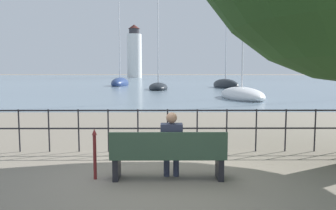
% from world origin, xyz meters
% --- Properties ---
extents(ground_plane, '(1000.00, 1000.00, 0.00)m').
position_xyz_m(ground_plane, '(0.00, 0.00, 0.00)').
color(ground_plane, gray).
extents(harbor_water, '(600.00, 300.00, 0.01)m').
position_xyz_m(harbor_water, '(0.00, 160.18, 0.00)').
color(harbor_water, slate).
rests_on(harbor_water, ground_plane).
extents(park_bench, '(2.08, 0.45, 0.90)m').
position_xyz_m(park_bench, '(0.00, -0.07, 0.44)').
color(park_bench, '#334C38').
rests_on(park_bench, ground_plane).
extents(seated_person_left, '(0.40, 0.35, 1.23)m').
position_xyz_m(seated_person_left, '(0.06, 0.01, 0.67)').
color(seated_person_left, '#2D3347').
rests_on(seated_person_left, ground_plane).
extents(promenade_railing, '(13.12, 0.04, 1.05)m').
position_xyz_m(promenade_railing, '(-0.00, 2.09, 0.69)').
color(promenade_railing, black).
rests_on(promenade_railing, ground_plane).
extents(closed_umbrella, '(0.09, 0.09, 0.93)m').
position_xyz_m(closed_umbrella, '(-1.33, -0.01, 0.52)').
color(closed_umbrella, maroon).
rests_on(closed_umbrella, ground_plane).
extents(sailboat_1, '(3.32, 7.70, 11.06)m').
position_xyz_m(sailboat_1, '(7.77, 37.03, 0.38)').
color(sailboat_1, black).
rests_on(sailboat_1, ground_plane).
extents(sailboat_2, '(2.65, 7.53, 13.02)m').
position_xyz_m(sailboat_2, '(-7.00, 44.11, 0.41)').
color(sailboat_2, navy).
rests_on(sailboat_2, ground_plane).
extents(sailboat_3, '(3.25, 6.84, 11.23)m').
position_xyz_m(sailboat_3, '(5.69, 18.76, 0.30)').
color(sailboat_3, white).
rests_on(sailboat_3, ground_plane).
extents(sailboat_4, '(2.42, 6.33, 12.12)m').
position_xyz_m(sailboat_4, '(-0.93, 32.62, 0.31)').
color(sailboat_4, black).
rests_on(sailboat_4, ground_plane).
extents(harbor_lighthouse, '(5.95, 5.95, 21.50)m').
position_xyz_m(harbor_lighthouse, '(-12.85, 129.05, 10.00)').
color(harbor_lighthouse, white).
rests_on(harbor_lighthouse, ground_plane).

